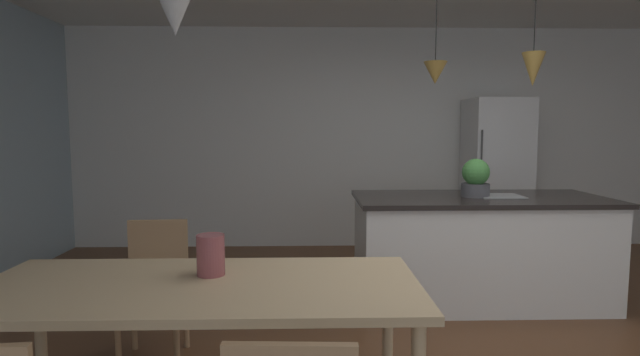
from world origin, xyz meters
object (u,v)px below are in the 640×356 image
(potted_plant_on_island, at_px, (476,178))
(chair_far_left, at_px, (155,285))
(dining_table, at_px, (200,296))
(kitchen_island, at_px, (479,248))
(vase_on_dining_table, at_px, (211,255))
(refrigerator, at_px, (496,176))

(potted_plant_on_island, bearing_deg, chair_far_left, -157.65)
(dining_table, bearing_deg, potted_plant_on_island, 43.14)
(dining_table, relative_size, kitchen_island, 0.99)
(vase_on_dining_table, bearing_deg, refrigerator, 51.00)
(potted_plant_on_island, relative_size, vase_on_dining_table, 1.58)
(kitchen_island, bearing_deg, dining_table, -137.50)
(chair_far_left, xyz_separation_m, kitchen_island, (2.43, 0.98, -0.01))
(kitchen_island, height_order, vase_on_dining_table, vase_on_dining_table)
(chair_far_left, xyz_separation_m, potted_plant_on_island, (2.39, 0.98, 0.58))
(potted_plant_on_island, bearing_deg, vase_on_dining_table, -138.54)
(vase_on_dining_table, bearing_deg, chair_far_left, 125.88)
(kitchen_island, distance_m, potted_plant_on_island, 0.60)
(refrigerator, bearing_deg, kitchen_island, -114.92)
(chair_far_left, relative_size, kitchen_island, 0.42)
(potted_plant_on_island, bearing_deg, dining_table, -136.86)
(chair_far_left, bearing_deg, kitchen_island, 21.99)
(chair_far_left, relative_size, vase_on_dining_table, 4.31)
(chair_far_left, height_order, potted_plant_on_island, potted_plant_on_island)
(dining_table, xyz_separation_m, refrigerator, (2.75, 3.48, 0.23))
(kitchen_island, relative_size, potted_plant_on_island, 6.53)
(potted_plant_on_island, distance_m, vase_on_dining_table, 2.53)
(dining_table, relative_size, refrigerator, 1.13)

